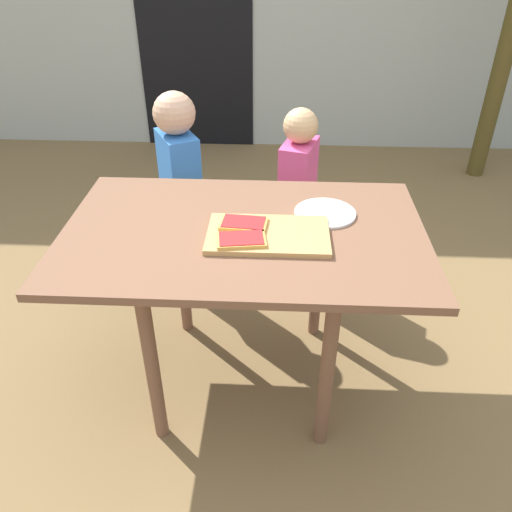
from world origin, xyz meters
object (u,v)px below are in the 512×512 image
(cutting_board, at_px, (268,235))
(child_left, at_px, (180,181))
(child_right, at_px, (297,189))
(pizza_slice_far_left, at_px, (242,223))
(plate_white_right, at_px, (325,213))
(pizza_slice_near_left, at_px, (242,239))
(dining_table, at_px, (244,250))

(cutting_board, xyz_separation_m, child_left, (-0.44, 0.69, -0.14))
(child_right, bearing_deg, cutting_board, -98.93)
(pizza_slice_far_left, relative_size, plate_white_right, 0.75)
(pizza_slice_far_left, distance_m, child_right, 0.81)
(child_left, bearing_deg, child_right, 10.02)
(pizza_slice_near_left, xyz_separation_m, child_right, (0.21, 0.85, -0.23))
(pizza_slice_near_left, relative_size, child_left, 0.17)
(dining_table, xyz_separation_m, child_left, (-0.35, 0.64, -0.04))
(child_left, bearing_deg, pizza_slice_near_left, -64.96)
(pizza_slice_near_left, relative_size, pizza_slice_far_left, 1.02)
(dining_table, xyz_separation_m, pizza_slice_near_left, (0.00, -0.11, 0.11))
(plate_white_right, bearing_deg, pizza_slice_far_left, -157.08)
(dining_table, relative_size, pizza_slice_near_left, 7.31)
(cutting_board, relative_size, child_right, 0.45)
(pizza_slice_far_left, relative_size, child_right, 0.18)
(dining_table, relative_size, cutting_board, 3.06)
(cutting_board, relative_size, pizza_slice_far_left, 2.44)
(child_right, bearing_deg, pizza_slice_far_left, -106.22)
(pizza_slice_far_left, bearing_deg, child_right, 73.78)
(cutting_board, distance_m, pizza_slice_near_left, 0.11)
(pizza_slice_far_left, distance_m, plate_white_right, 0.32)
(cutting_board, bearing_deg, plate_white_right, 40.05)
(plate_white_right, height_order, child_left, child_left)
(dining_table, distance_m, pizza_slice_far_left, 0.11)
(dining_table, distance_m, child_right, 0.78)
(plate_white_right, height_order, child_right, child_right)
(child_right, bearing_deg, dining_table, -105.90)
(pizza_slice_near_left, bearing_deg, child_left, 115.04)
(plate_white_right, bearing_deg, dining_table, -156.65)
(cutting_board, height_order, plate_white_right, cutting_board)
(cutting_board, distance_m, plate_white_right, 0.27)
(child_left, height_order, child_right, child_left)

